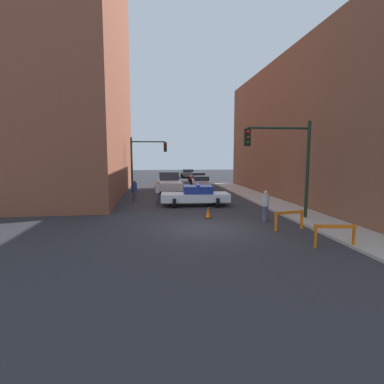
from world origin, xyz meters
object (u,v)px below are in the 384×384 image
barrier_front (335,232)px  parked_car_far (188,173)px  police_car (196,195)px  pedestrian_sidewalk (266,205)px  barrier_mid (289,217)px  pedestrian_corner (135,190)px  parked_car_near (201,182)px  pedestrian_crossing (157,192)px  traffic_cone (208,213)px  white_truck (169,183)px  parked_car_mid (198,177)px  traffic_light_near (287,155)px  traffic_light_far (143,157)px

barrier_front → parked_car_far: bearing=91.9°
police_car → barrier_front: size_ratio=3.02×
pedestrian_sidewalk → barrier_mid: pedestrian_sidewalk is taller
pedestrian_corner → barrier_mid: (7.74, -9.94, -0.24)m
parked_car_near → pedestrian_crossing: 11.36m
pedestrian_crossing → barrier_mid: (6.03, -8.47, -0.24)m
police_car → parked_car_near: (2.20, 11.36, -0.05)m
pedestrian_corner → barrier_front: size_ratio=1.04×
police_car → barrier_front: 10.95m
traffic_cone → parked_car_near: bearing=82.3°
parked_car_far → pedestrian_corner: (-6.95, -24.67, 0.19)m
parked_car_near → pedestrian_sidewalk: bearing=-82.6°
white_truck → parked_car_near: 4.75m
police_car → parked_car_near: 11.57m
white_truck → pedestrian_crossing: (-1.24, -7.17, -0.04)m
white_truck → barrier_mid: (4.79, -15.65, -0.29)m
parked_car_mid → pedestrian_corner: bearing=-114.7°
white_truck → barrier_front: white_truck is taller
traffic_light_near → barrier_front: bearing=-93.8°
traffic_light_near → parked_car_near: (-1.99, 16.61, -2.86)m
police_car → parked_car_near: bearing=-7.6°
parked_car_near → traffic_light_far: bearing=-150.3°
parked_car_far → pedestrian_crossing: pedestrian_crossing is taller
pedestrian_crossing → traffic_cone: size_ratio=2.53×
barrier_mid → traffic_light_near: bearing=69.6°
white_truck → parked_car_mid: bearing=65.8°
parked_car_near → parked_car_mid: same height
white_truck → pedestrian_crossing: size_ratio=3.27×
parked_car_near → pedestrian_sidewalk: size_ratio=2.67×
pedestrian_sidewalk → parked_car_near: bearing=71.8°
white_truck → traffic_cone: white_truck is taller
parked_car_mid → barrier_mid: (0.54, -25.50, -0.06)m
parked_car_far → traffic_cone: 31.60m
parked_car_near → pedestrian_corner: bearing=-121.8°
barrier_mid → traffic_cone: size_ratio=2.41×
police_car → traffic_cone: bearing=-175.3°
parked_car_far → barrier_mid: size_ratio=2.76×
pedestrian_sidewalk → white_truck: bearing=86.8°
police_car → white_truck: 8.38m
parked_car_near → parked_car_mid: 6.79m
parked_car_far → white_truck: bearing=-99.9°
pedestrian_sidewalk → traffic_cone: 3.16m
parked_car_mid → pedestrian_sidewalk: bearing=-89.6°
parked_car_mid → barrier_front: 28.39m
police_car → parked_car_mid: bearing=-5.5°
pedestrian_corner → pedestrian_sidewalk: size_ratio=1.00×
traffic_cone → pedestrian_corner: bearing=123.1°
parked_car_near → parked_car_far: 15.88m
traffic_light_far → barrier_mid: bearing=-65.6°
traffic_light_near → barrier_mid: 3.70m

